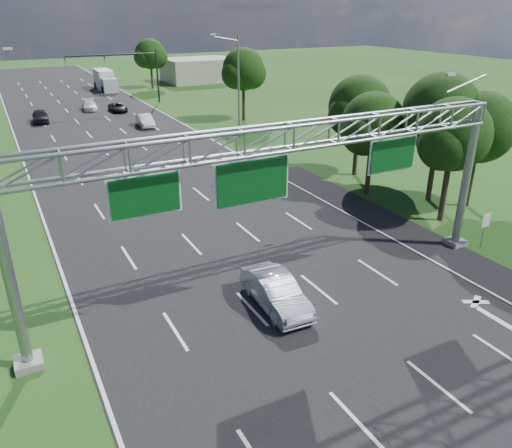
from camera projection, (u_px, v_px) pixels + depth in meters
ground at (162, 184)px, 38.11m from camera, size 220.00×220.00×0.00m
road at (162, 184)px, 38.11m from camera, size 18.00×180.00×0.02m
road_flare at (412, 236)px, 29.49m from camera, size 3.00×30.00×0.02m
sign_gantry at (291, 151)px, 20.90m from camera, size 23.50×1.00×9.56m
regulatory_sign at (485, 223)px, 27.38m from camera, size 0.60×0.08×2.10m
traffic_signal at (131, 65)px, 67.62m from camera, size 12.21×0.24×7.00m
streetlight_r_mid at (237, 83)px, 48.81m from camera, size 2.97×0.22×10.16m
tree_cluster_right at (418, 122)px, 33.54m from camera, size 9.91×14.60×8.68m
tree_verge_rd at (244, 71)px, 57.35m from camera, size 5.76×4.80×8.28m
tree_verge_re at (150, 55)px, 81.00m from camera, size 5.76×4.80×7.84m
building_right at (199, 70)px, 89.73m from camera, size 12.00×9.00×4.00m
silver_sedan at (276, 292)px, 22.27m from camera, size 1.79×4.61×1.50m
car_queue_a at (89, 105)px, 65.22m from camera, size 2.19×4.40×1.23m
car_queue_b at (118, 107)px, 64.23m from camera, size 1.88×3.88×1.06m
car_queue_c at (40, 116)px, 58.09m from camera, size 1.99×4.38×1.46m
car_queue_d at (145, 120)px, 56.18m from camera, size 1.70×4.17×1.35m
box_truck at (105, 80)px, 80.81m from camera, size 2.53×8.19×3.08m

